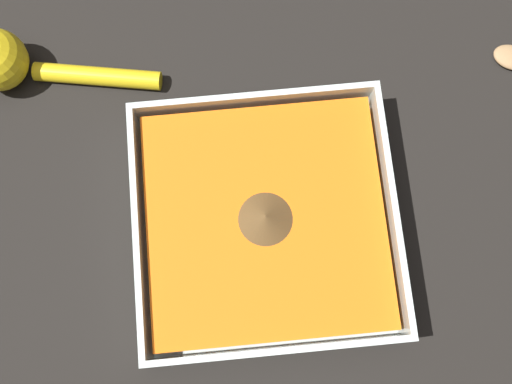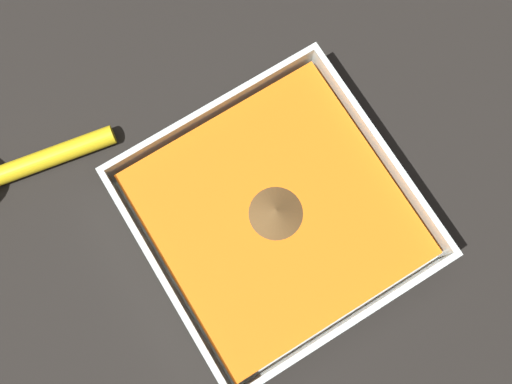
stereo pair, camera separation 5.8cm
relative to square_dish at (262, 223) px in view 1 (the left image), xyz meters
name	(u,v)px [view 1 (the left image)]	position (x,y,z in m)	size (l,w,h in m)	color
ground_plane	(245,235)	(0.01, -0.02, -0.02)	(4.00, 4.00, 0.00)	black
square_dish	(262,223)	(0.00, 0.00, 0.00)	(0.25, 0.25, 0.06)	silver
lemon_squeezer	(11,63)	(-0.19, -0.24, 0.01)	(0.07, 0.20, 0.06)	yellow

